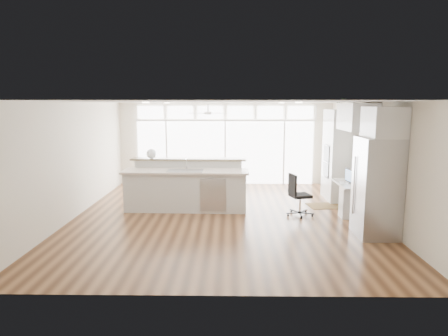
{
  "coord_description": "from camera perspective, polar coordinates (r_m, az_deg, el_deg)",
  "views": [
    {
      "loc": [
        0.17,
        -9.21,
        2.65
      ],
      "look_at": [
        0.01,
        0.6,
        1.07
      ],
      "focal_mm": 32.0,
      "sensor_mm": 36.0,
      "label": 1
    }
  ],
  "objects": [
    {
      "name": "keyboard",
      "position": [
        10.07,
        16.52,
        -2.02
      ],
      "size": [
        0.15,
        0.3,
        0.01
      ],
      "primitive_type": "cube",
      "rotation": [
        0.0,
        0.0,
        -0.17
      ],
      "color": "white",
      "rests_on": "desk_nook"
    },
    {
      "name": "framed_photos",
      "position": [
        10.73,
        18.78,
        1.95
      ],
      "size": [
        0.06,
        0.22,
        0.8
      ],
      "primitive_type": "cube",
      "color": "black",
      "rests_on": "wall_right"
    },
    {
      "name": "wall_front",
      "position": [
        5.38,
        -0.91,
        -4.85
      ],
      "size": [
        7.0,
        0.04,
        2.7
      ],
      "primitive_type": "cube",
      "color": "beige",
      "rests_on": "floor"
    },
    {
      "name": "transom_row",
      "position": [
        13.16,
        0.17,
        7.95
      ],
      "size": [
        5.9,
        0.06,
        0.4
      ],
      "primitive_type": "cube",
      "color": "white",
      "rests_on": "wall_back"
    },
    {
      "name": "monitor",
      "position": [
        10.09,
        17.49,
        -1.03
      ],
      "size": [
        0.12,
        0.45,
        0.37
      ],
      "primitive_type": "cube",
      "rotation": [
        0.0,
        0.0,
        0.1
      ],
      "color": "black",
      "rests_on": "desk_nook"
    },
    {
      "name": "ceiling",
      "position": [
        9.22,
        -0.14,
        9.44
      ],
      "size": [
        7.0,
        8.0,
        0.02
      ],
      "primitive_type": "cube",
      "color": "silver",
      "rests_on": "wall_back"
    },
    {
      "name": "floor",
      "position": [
        9.59,
        -0.14,
        -6.97
      ],
      "size": [
        7.0,
        8.0,
        0.02
      ],
      "primitive_type": "cube",
      "color": "#462815",
      "rests_on": "ground"
    },
    {
      "name": "upper_cabinets",
      "position": [
        9.98,
        18.55,
        6.94
      ],
      "size": [
        0.64,
        1.3,
        0.64
      ],
      "primitive_type": "cube",
      "color": "silver",
      "rests_on": "wall_right"
    },
    {
      "name": "refrigerator",
      "position": [
        8.56,
        21.02,
        -2.6
      ],
      "size": [
        0.76,
        0.9,
        2.0
      ],
      "primitive_type": "cube",
      "color": "#A6A7AB",
      "rests_on": "floor"
    },
    {
      "name": "potted_plant",
      "position": [
        11.42,
        16.34,
        8.6
      ],
      "size": [
        0.31,
        0.34,
        0.23
      ],
      "primitive_type": "imported",
      "rotation": [
        0.0,
        0.0,
        0.15
      ],
      "color": "#375B27",
      "rests_on": "oven_cabinet"
    },
    {
      "name": "desk_window",
      "position": [
        10.13,
        19.88,
        2.35
      ],
      "size": [
        0.04,
        0.85,
        0.85
      ],
      "primitive_type": "cube",
      "color": "white",
      "rests_on": "wall_right"
    },
    {
      "name": "oven_cabinet",
      "position": [
        11.5,
        16.03,
        1.78
      ],
      "size": [
        0.64,
        1.2,
        2.5
      ],
      "primitive_type": "cube",
      "color": "silver",
      "rests_on": "floor"
    },
    {
      "name": "fridge_cabinet",
      "position": [
        8.43,
        21.91,
        6.1
      ],
      "size": [
        0.64,
        0.9,
        0.6
      ],
      "primitive_type": "cube",
      "color": "silver",
      "rests_on": "wall_right"
    },
    {
      "name": "ceiling_fan",
      "position": [
        12.03,
        -2.3,
        8.31
      ],
      "size": [
        1.16,
        1.16,
        0.32
      ],
      "primitive_type": "cube",
      "color": "silver",
      "rests_on": "ceiling"
    },
    {
      "name": "rug",
      "position": [
        10.87,
        14.36,
        -5.24
      ],
      "size": [
        1.0,
        0.78,
        0.01
      ],
      "primitive_type": "cube",
      "rotation": [
        0.0,
        0.0,
        0.14
      ],
      "color": "#3D2913",
      "rests_on": "floor"
    },
    {
      "name": "recessed_lights",
      "position": [
        9.42,
        -0.12,
        9.31
      ],
      "size": [
        3.4,
        3.0,
        0.02
      ],
      "primitive_type": "cube",
      "color": "silver",
      "rests_on": "ceiling"
    },
    {
      "name": "fishbowl",
      "position": [
        10.53,
        -10.33,
        2.02
      ],
      "size": [
        0.26,
        0.26,
        0.26
      ],
      "primitive_type": "sphere",
      "rotation": [
        0.0,
        0.0,
        -0.04
      ],
      "color": "white",
      "rests_on": "kitchen_island"
    },
    {
      "name": "wall_right",
      "position": [
        9.88,
        20.6,
        0.99
      ],
      "size": [
        0.04,
        8.0,
        2.7
      ],
      "primitive_type": "cube",
      "color": "beige",
      "rests_on": "floor"
    },
    {
      "name": "kitchen_island",
      "position": [
        10.09,
        -5.43,
        -2.5
      ],
      "size": [
        3.17,
        1.26,
        1.25
      ],
      "primitive_type": "cube",
      "rotation": [
        0.0,
        0.0,
        -0.03
      ],
      "color": "silver",
      "rests_on": "floor"
    },
    {
      "name": "desk_nook",
      "position": [
        10.22,
        17.77,
        -4.14
      ],
      "size": [
        0.72,
        1.3,
        0.76
      ],
      "primitive_type": "cube",
      "color": "silver",
      "rests_on": "floor"
    },
    {
      "name": "office_chair",
      "position": [
        9.7,
        10.85,
        -3.82
      ],
      "size": [
        0.63,
        0.6,
        1.01
      ],
      "primitive_type": "cube",
      "rotation": [
        0.0,
        0.0,
        0.27
      ],
      "color": "black",
      "rests_on": "floor"
    },
    {
      "name": "wall_left",
      "position": [
        10.0,
        -20.62,
        1.08
      ],
      "size": [
        0.04,
        8.0,
        2.7
      ],
      "primitive_type": "cube",
      "color": "beige",
      "rests_on": "floor"
    },
    {
      "name": "glass_wall",
      "position": [
        13.25,
        0.17,
        2.2
      ],
      "size": [
        5.8,
        0.06,
        2.08
      ],
      "primitive_type": "cube",
      "color": "white",
      "rests_on": "wall_back"
    },
    {
      "name": "wall_back",
      "position": [
        13.28,
        0.17,
        3.51
      ],
      "size": [
        7.0,
        0.04,
        2.7
      ],
      "primitive_type": "cube",
      "color": "beige",
      "rests_on": "floor"
    }
  ]
}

